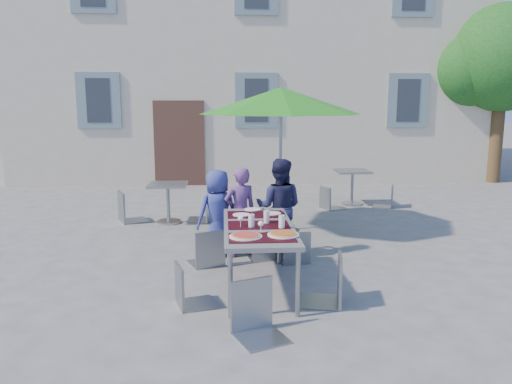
{
  "coord_description": "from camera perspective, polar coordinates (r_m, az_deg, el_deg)",
  "views": [
    {
      "loc": [
        -0.85,
        -5.57,
        2.16
      ],
      "look_at": [
        -0.43,
        0.94,
        0.98
      ],
      "focal_mm": 35.0,
      "sensor_mm": 36.0,
      "label": 1
    }
  ],
  "objects": [
    {
      "name": "patio_umbrella",
      "position": [
        8.27,
        2.87,
        10.25
      ],
      "size": [
        2.68,
        2.68,
        2.4
      ],
      "color": "#A7AAAE",
      "rests_on": "ground"
    },
    {
      "name": "pizza_near_left",
      "position": [
        5.27,
        -1.19,
        -5.01
      ],
      "size": [
        0.35,
        0.35,
        0.03
      ],
      "color": "white",
      "rests_on": "dining_table"
    },
    {
      "name": "bg_chair_r_1",
      "position": [
        10.67,
        14.87,
        1.08
      ],
      "size": [
        0.52,
        0.52,
        0.9
      ],
      "color": "gray",
      "rests_on": "ground"
    },
    {
      "name": "chair_0",
      "position": [
        6.62,
        -5.58,
        -3.87
      ],
      "size": [
        0.54,
        0.54,
        0.94
      ],
      "color": "gray",
      "rests_on": "ground"
    },
    {
      "name": "chair_2",
      "position": [
        6.74,
        4.52,
        -4.06
      ],
      "size": [
        0.43,
        0.44,
        0.86
      ],
      "color": "gray",
      "rests_on": "ground"
    },
    {
      "name": "bg_chair_r_0",
      "position": [
        9.11,
        -5.83,
        0.13
      ],
      "size": [
        0.55,
        0.55,
        0.96
      ],
      "color": "#93979E",
      "rests_on": "ground"
    },
    {
      "name": "glassware",
      "position": [
        5.69,
        0.85,
        -3.25
      ],
      "size": [
        0.53,
        0.49,
        0.15
      ],
      "color": "silver",
      "rests_on": "dining_table"
    },
    {
      "name": "place_settings",
      "position": [
        6.41,
        -0.02,
        -2.34
      ],
      "size": [
        0.66,
        0.53,
        0.01
      ],
      "color": "white",
      "rests_on": "dining_table"
    },
    {
      "name": "building",
      "position": [
        17.3,
        -0.89,
        19.19
      ],
      "size": [
        13.6,
        8.2,
        11.1
      ],
      "color": "#B8AA94",
      "rests_on": "ground"
    },
    {
      "name": "child_0",
      "position": [
        7.08,
        -4.39,
        -2.35
      ],
      "size": [
        0.71,
        0.61,
        1.23
      ],
      "primitive_type": "imported",
      "rotation": [
        0.0,
        0.0,
        3.58
      ],
      "color": "navy",
      "rests_on": "ground"
    },
    {
      "name": "bg_chair_l_0",
      "position": [
        9.32,
        -14.56,
        0.43
      ],
      "size": [
        0.62,
        0.61,
        1.05
      ],
      "color": "gray",
      "rests_on": "ground"
    },
    {
      "name": "child_1",
      "position": [
        6.99,
        -1.81,
        -2.32
      ],
      "size": [
        0.54,
        0.44,
        1.27
      ],
      "primitive_type": "imported",
      "rotation": [
        0.0,
        0.0,
        3.47
      ],
      "color": "#603874",
      "rests_on": "ground"
    },
    {
      "name": "child_2",
      "position": [
        7.05,
        2.65,
        -1.76
      ],
      "size": [
        0.75,
        0.54,
        1.39
      ],
      "primitive_type": "imported",
      "rotation": [
        0.0,
        0.0,
        2.89
      ],
      "color": "#1C1D3E",
      "rests_on": "ground"
    },
    {
      "name": "pizza_near_right",
      "position": [
        5.35,
        3.14,
        -4.81
      ],
      "size": [
        0.34,
        0.34,
        0.03
      ],
      "color": "white",
      "rests_on": "dining_table"
    },
    {
      "name": "tree",
      "position": [
        15.09,
        26.44,
        13.35
      ],
      "size": [
        3.6,
        3.0,
        4.7
      ],
      "color": "#4B3720",
      "rests_on": "ground"
    },
    {
      "name": "cafe_table_0",
      "position": [
        9.09,
        -10.01,
        -0.52
      ],
      "size": [
        0.67,
        0.67,
        0.72
      ],
      "color": "#A7AAAE",
      "rests_on": "ground"
    },
    {
      "name": "cafe_table_1",
      "position": [
        10.76,
        10.94,
        1.21
      ],
      "size": [
        0.69,
        0.69,
        0.74
      ],
      "color": "#A7AAAE",
      "rests_on": "ground"
    },
    {
      "name": "chair_3",
      "position": [
        5.37,
        -7.83,
        -7.72
      ],
      "size": [
        0.48,
        0.48,
        0.88
      ],
      "color": "gray",
      "rests_on": "ground"
    },
    {
      "name": "chair_5",
      "position": [
        4.67,
        0.04,
        -9.61
      ],
      "size": [
        0.56,
        0.56,
        0.97
      ],
      "color": "gray",
      "rests_on": "ground"
    },
    {
      "name": "ground",
      "position": [
        6.03,
        4.75,
        -10.74
      ],
      "size": [
        90.0,
        90.0,
        0.0
      ],
      "primitive_type": "plane",
      "color": "#504F52",
      "rests_on": "ground"
    },
    {
      "name": "bg_chair_l_1",
      "position": [
        10.25,
        8.38,
        0.87
      ],
      "size": [
        0.51,
        0.51,
        0.88
      ],
      "color": "gray",
      "rests_on": "ground"
    },
    {
      "name": "dining_table",
      "position": [
        5.81,
        0.28,
        -4.33
      ],
      "size": [
        0.8,
        1.85,
        0.76
      ],
      "color": "#45464A",
      "rests_on": "ground"
    },
    {
      "name": "chair_4",
      "position": [
        5.43,
        8.54,
        -6.58
      ],
      "size": [
        0.53,
        0.53,
        1.01
      ],
      "color": "gray",
      "rests_on": "ground"
    },
    {
      "name": "chair_1",
      "position": [
        6.85,
        1.12,
        -3.0
      ],
      "size": [
        0.53,
        0.53,
        1.0
      ],
      "color": "gray",
      "rests_on": "ground"
    }
  ]
}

